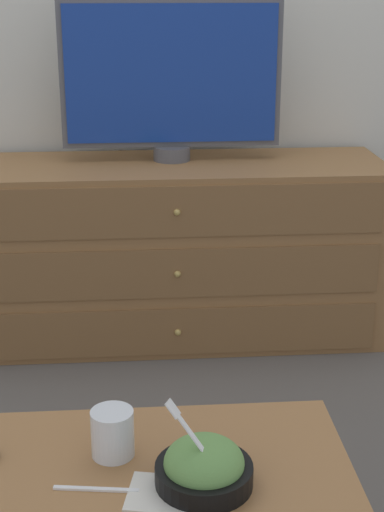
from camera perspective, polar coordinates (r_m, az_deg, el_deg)
The scene contains 8 objects.
ground_plane at distance 3.41m, azimuth -2.50°, elevation -3.56°, with size 12.00×12.00×0.00m, color #56514C.
dresser at distance 3.03m, azimuth -1.34°, elevation 0.38°, with size 1.59×0.51×0.69m.
tv at distance 2.94m, azimuth -1.53°, elevation 12.85°, with size 0.81×0.14×0.59m.
coffee_table at distance 1.70m, azimuth -6.64°, elevation -16.56°, with size 1.03×0.45×0.40m.
takeout_bowl at distance 1.59m, azimuth 0.88°, elevation -15.14°, with size 0.19×0.19×0.19m.
drink_cup at distance 1.68m, azimuth -5.79°, elevation -12.88°, with size 0.09×0.09×0.10m.
napkin at distance 1.58m, azimuth -2.38°, elevation -16.85°, with size 0.14×0.14×0.00m.
knife at distance 1.60m, azimuth -6.99°, elevation -16.48°, with size 0.17×0.03×0.01m.
Camera 1 is at (-0.09, -3.13, 1.34)m, focal length 55.00 mm.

